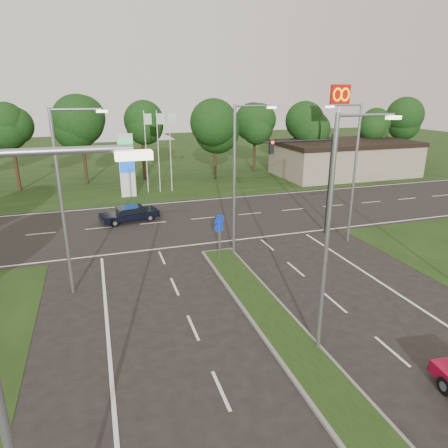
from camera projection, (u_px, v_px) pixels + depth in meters
name	position (u px, v px, depth m)	size (l,w,h in m)	color
verge_far	(143.00, 160.00, 59.71)	(160.00, 50.00, 0.02)	black
cross_road	(191.00, 220.00, 31.70)	(160.00, 12.00, 0.02)	black
median_kerb	(327.00, 387.00, 13.62)	(2.00, 26.00, 0.12)	slate
commercial_building	(344.00, 158.00, 48.35)	(16.00, 9.00, 4.00)	gray
streetlight_median_near	(333.00, 227.00, 14.14)	(2.53, 0.22, 9.00)	gray
streetlight_median_far	(238.00, 174.00, 23.18)	(2.53, 0.22, 9.00)	gray
streetlight_left_near	(16.00, 409.00, 6.00)	(2.53, 0.22, 9.00)	gray
streetlight_left_far	(65.00, 194.00, 18.65)	(2.53, 0.22, 9.00)	gray
streetlight_right_far	(352.00, 167.00, 25.46)	(2.53, 0.22, 9.00)	gray
traffic_signal	(314.00, 170.00, 26.92)	(5.10, 0.42, 7.00)	black
median_signs	(219.00, 229.00, 24.30)	(1.16, 1.76, 2.38)	gray
gas_pylon	(129.00, 164.00, 37.77)	(5.80, 1.26, 8.00)	silver
mcdonalds_sign	(339.00, 109.00, 41.66)	(2.20, 0.47, 10.40)	silver
treeline_far	(157.00, 119.00, 43.98)	(6.00, 6.00, 9.90)	black
navy_sedan	(130.00, 214.00, 31.06)	(4.57, 2.55, 1.18)	black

